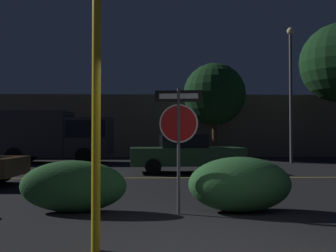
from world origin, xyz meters
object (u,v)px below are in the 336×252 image
yellow_pole_left (96,120)px  street_lamp (291,83)px  hedge_bush_2 (240,184)px  delivery_truck (57,134)px  passing_car_2 (186,154)px  hedge_bush_1 (73,186)px  tree_0 (214,94)px  stop_sign (179,125)px

yellow_pole_left → street_lamp: bearing=61.9°
yellow_pole_left → hedge_bush_2: bearing=44.8°
yellow_pole_left → delivery_truck: 15.81m
yellow_pole_left → delivery_truck: bearing=106.8°
passing_car_2 → delivery_truck: 8.35m
yellow_pole_left → street_lamp: street_lamp is taller
hedge_bush_1 → passing_car_2: size_ratio=0.45×
yellow_pole_left → street_lamp: (7.81, 14.61, 2.54)m
hedge_bush_2 → delivery_truck: size_ratio=0.34×
hedge_bush_2 → passing_car_2: (-0.49, 7.55, 0.21)m
hedge_bush_2 → tree_0: 16.29m
stop_sign → hedge_bush_2: (1.20, 0.17, -1.15)m
delivery_truck → tree_0: size_ratio=1.01×
street_lamp → tree_0: street_lamp is taller
delivery_truck → tree_0: (8.87, 3.04, 2.49)m
hedge_bush_1 → delivery_truck: size_ratio=0.34×
hedge_bush_1 → hedge_bush_2: bearing=-1.0°
street_lamp → passing_car_2: bearing=-141.5°
yellow_pole_left → hedge_bush_1: bearing=109.0°
stop_sign → tree_0: tree_0 is taller
delivery_truck → stop_sign: bearing=26.5°
passing_car_2 → tree_0: size_ratio=0.78×
stop_sign → yellow_pole_left: size_ratio=0.71×
yellow_pole_left → stop_sign: bearing=61.6°
stop_sign → tree_0: (3.11, 15.97, 2.31)m
stop_sign → hedge_bush_1: size_ratio=1.16×
hedge_bush_2 → passing_car_2: passing_car_2 is taller
hedge_bush_2 → passing_car_2: 7.56m
hedge_bush_1 → hedge_bush_2: size_ratio=1.03×
hedge_bush_1 → street_lamp: 15.40m
hedge_bush_1 → street_lamp: (8.65, 12.18, 3.73)m
passing_car_2 → delivery_truck: delivery_truck is taller
yellow_pole_left → tree_0: tree_0 is taller
hedge_bush_1 → delivery_truck: (-3.73, 12.71, 1.01)m
stop_sign → street_lamp: street_lamp is taller
stop_sign → hedge_bush_1: stop_sign is taller
stop_sign → hedge_bush_1: 2.36m
tree_0 → yellow_pole_left: bearing=-103.3°
yellow_pole_left → passing_car_2: size_ratio=0.73×
hedge_bush_1 → tree_0: (5.14, 15.74, 3.50)m
passing_car_2 → street_lamp: street_lamp is taller
stop_sign → delivery_truck: (-5.76, 12.93, -0.18)m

